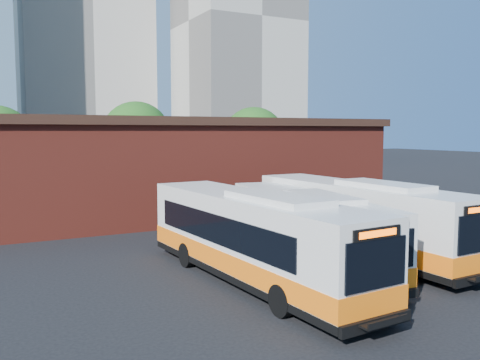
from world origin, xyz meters
TOP-DOWN VIEW (x-y plane):
  - ground at (0.00, 0.00)m, footprint 220.00×220.00m
  - bus_midwest at (-2.58, 2.93)m, footprint 3.41×12.68m
  - bus_mideast at (0.52, 4.05)m, footprint 3.89×11.70m
  - bus_east at (3.63, 4.45)m, footprint 3.08×12.63m
  - depot_building at (0.00, 20.00)m, footprint 28.60×12.60m
  - tree_mid at (2.00, 34.00)m, footprint 6.56×6.56m
  - tree_east at (13.00, 31.00)m, footprint 6.24×6.24m
  - tower_right at (30.00, 68.00)m, footprint 18.00×18.00m

SIDE VIEW (x-z plane):
  - ground at x=0.00m, z-range 0.00..0.00m
  - bus_mideast at x=0.52m, z-range -0.14..3.00m
  - bus_east at x=3.63m, z-range -0.16..3.26m
  - bus_midwest at x=-2.58m, z-range -0.16..3.26m
  - depot_building at x=0.00m, z-range 0.06..6.46m
  - tree_east at x=13.00m, z-range 0.85..8.81m
  - tree_mid at x=2.00m, z-range 0.90..9.26m
  - tower_right at x=30.00m, z-range -0.26..48.94m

